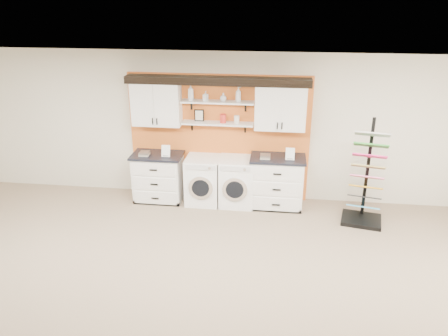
# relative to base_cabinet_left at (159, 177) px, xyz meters

# --- Properties ---
(ceiling) EXTENTS (10.00, 10.00, 0.00)m
(ceiling) POSITION_rel_base_cabinet_left_xyz_m (1.13, -3.64, 2.33)
(ceiling) COLOR white
(ceiling) RESTS_ON wall_back
(wall_back) EXTENTS (10.00, 0.00, 10.00)m
(wall_back) POSITION_rel_base_cabinet_left_xyz_m (1.13, 0.36, 0.93)
(wall_back) COLOR beige
(wall_back) RESTS_ON floor
(accent_panel) EXTENTS (3.40, 0.07, 2.40)m
(accent_panel) POSITION_rel_base_cabinet_left_xyz_m (1.13, 0.32, 0.73)
(accent_panel) COLOR orange
(accent_panel) RESTS_ON wall_back
(upper_cabinet_left) EXTENTS (0.90, 0.35, 0.84)m
(upper_cabinet_left) POSITION_rel_base_cabinet_left_xyz_m (0.00, 0.15, 1.41)
(upper_cabinet_left) COLOR white
(upper_cabinet_left) RESTS_ON wall_back
(upper_cabinet_right) EXTENTS (0.90, 0.35, 0.84)m
(upper_cabinet_right) POSITION_rel_base_cabinet_left_xyz_m (2.26, 0.15, 1.41)
(upper_cabinet_right) COLOR white
(upper_cabinet_right) RESTS_ON wall_back
(shelf_lower) EXTENTS (1.32, 0.28, 0.03)m
(shelf_lower) POSITION_rel_base_cabinet_left_xyz_m (1.13, 0.16, 1.06)
(shelf_lower) COLOR white
(shelf_lower) RESTS_ON wall_back
(shelf_upper) EXTENTS (1.32, 0.28, 0.03)m
(shelf_upper) POSITION_rel_base_cabinet_left_xyz_m (1.13, 0.16, 1.46)
(shelf_upper) COLOR white
(shelf_upper) RESTS_ON wall_back
(crown_molding) EXTENTS (3.30, 0.41, 0.13)m
(crown_molding) POSITION_rel_base_cabinet_left_xyz_m (1.13, 0.17, 1.86)
(crown_molding) COLOR black
(crown_molding) RESTS_ON wall_back
(picture_frame) EXTENTS (0.18, 0.02, 0.22)m
(picture_frame) POSITION_rel_base_cabinet_left_xyz_m (0.78, 0.21, 1.19)
(picture_frame) COLOR black
(picture_frame) RESTS_ON shelf_lower
(canister_red) EXTENTS (0.11, 0.11, 0.16)m
(canister_red) POSITION_rel_base_cabinet_left_xyz_m (1.23, 0.16, 1.16)
(canister_red) COLOR red
(canister_red) RESTS_ON shelf_lower
(canister_cream) EXTENTS (0.10, 0.10, 0.14)m
(canister_cream) POSITION_rel_base_cabinet_left_xyz_m (1.48, 0.16, 1.15)
(canister_cream) COLOR silver
(canister_cream) RESTS_ON shelf_lower
(base_cabinet_left) EXTENTS (0.95, 0.66, 0.93)m
(base_cabinet_left) POSITION_rel_base_cabinet_left_xyz_m (0.00, 0.00, 0.00)
(base_cabinet_left) COLOR white
(base_cabinet_left) RESTS_ON floor
(base_cabinet_right) EXTENTS (1.00, 0.66, 0.98)m
(base_cabinet_right) POSITION_rel_base_cabinet_left_xyz_m (2.26, -0.00, 0.02)
(base_cabinet_right) COLOR white
(base_cabinet_right) RESTS_ON floor
(washer) EXTENTS (0.65, 0.71, 0.90)m
(washer) POSITION_rel_base_cabinet_left_xyz_m (0.88, -0.00, -0.02)
(washer) COLOR white
(washer) RESTS_ON floor
(dryer) EXTENTS (0.65, 0.71, 0.91)m
(dryer) POSITION_rel_base_cabinet_left_xyz_m (1.51, -0.00, -0.01)
(dryer) COLOR white
(dryer) RESTS_ON floor
(sample_rack) EXTENTS (0.77, 0.68, 1.84)m
(sample_rack) POSITION_rel_base_cabinet_left_xyz_m (3.77, -0.41, 0.10)
(sample_rack) COLOR black
(sample_rack) RESTS_ON floor
(soap_bottle_a) EXTENTS (0.16, 0.16, 0.29)m
(soap_bottle_a) POSITION_rel_base_cabinet_left_xyz_m (0.64, 0.16, 1.62)
(soap_bottle_a) COLOR silver
(soap_bottle_a) RESTS_ON shelf_upper
(soap_bottle_b) EXTENTS (0.10, 0.10, 0.17)m
(soap_bottle_b) POSITION_rel_base_cabinet_left_xyz_m (0.91, 0.16, 1.56)
(soap_bottle_b) COLOR silver
(soap_bottle_b) RESTS_ON shelf_upper
(soap_bottle_c) EXTENTS (0.14, 0.14, 0.15)m
(soap_bottle_c) POSITION_rel_base_cabinet_left_xyz_m (1.23, 0.16, 1.55)
(soap_bottle_c) COLOR silver
(soap_bottle_c) RESTS_ON shelf_upper
(soap_bottle_d) EXTENTS (0.13, 0.13, 0.26)m
(soap_bottle_d) POSITION_rel_base_cabinet_left_xyz_m (1.50, 0.16, 1.61)
(soap_bottle_d) COLOR silver
(soap_bottle_d) RESTS_ON shelf_upper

